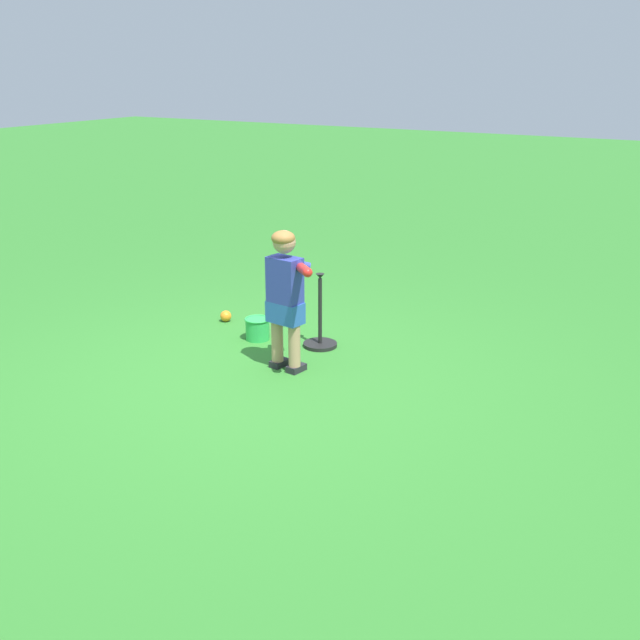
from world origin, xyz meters
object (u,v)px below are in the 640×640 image
Objects in this scene: batting_tee at (320,334)px; child_batter at (286,288)px; toy_bucket at (257,328)px; play_ball_near_batter at (226,316)px.

child_batter is at bearing 4.13° from batting_tee.
child_batter reaches higher than batting_tee.
child_batter is 5.00× the size of toy_bucket.
child_batter reaches higher than play_ball_near_batter.
batting_tee is (0.12, 1.05, 0.05)m from play_ball_near_batter.
play_ball_near_batter is (-0.68, -1.10, -0.60)m from child_batter.
child_batter is at bearing 58.23° from play_ball_near_batter.
toy_bucket is (0.12, -0.54, -0.01)m from batting_tee.
play_ball_near_batter is 1.06m from batting_tee.
child_batter is 0.91m from toy_bucket.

